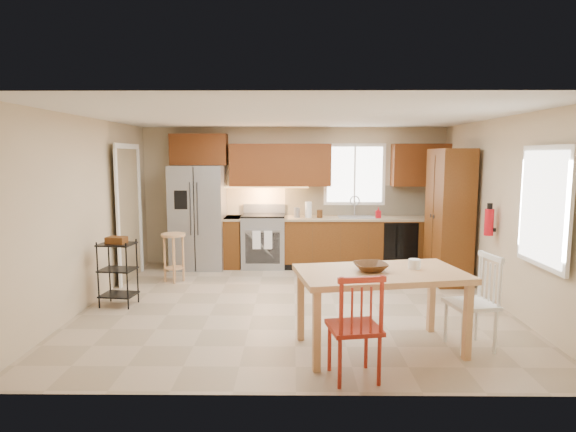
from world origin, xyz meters
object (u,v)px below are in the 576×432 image
Objects in this scene: fire_extinguisher at (489,222)px; bar_stool at (174,258)px; pantry at (449,216)px; chair_white at (471,302)px; table_bowl at (371,271)px; dining_table at (380,311)px; range_stove at (264,241)px; utility_cart at (118,273)px; soap_bottle at (378,213)px; table_jar at (414,266)px; refrigerator at (198,217)px; chair_red at (354,325)px.

fire_extinguisher is 0.47× the size of bar_stool.
pantry is 5.83× the size of fire_extinguisher.
chair_white is 2.90× the size of table_bowl.
dining_table is 0.43m from table_bowl.
range_stove is 0.94× the size of chair_white.
utility_cart is at bearing -165.00° from pantry.
soap_bottle is 1.31m from pantry.
bar_stool is at bearing 140.86° from table_jar.
refrigerator reaches higher than dining_table.
range_stove is 1.04× the size of utility_cart.
refrigerator is at bearing 34.42° from chair_white.
table_bowl reaches higher than dining_table.
soap_bottle is 3.58m from bar_stool.
dining_table is at bearing 0.00° from table_bowl.
soap_bottle is 0.56× the size of table_bowl.
bar_stool is at bearing 77.01° from utility_cart.
chair_red is 1.27× the size of bar_stool.
utility_cart is at bearing 134.05° from chair_red.
soap_bottle is at bearing -4.54° from chair_white.
chair_white is (3.52, -3.60, -0.42)m from refrigerator.
table_jar is (0.37, 0.10, 0.45)m from dining_table.
dining_table is at bearing 83.03° from chair_white.
chair_red is (-1.91, -3.37, -0.56)m from pantry.
utility_cart is (-4.18, 1.39, -0.05)m from chair_white.
table_bowl is (1.32, -3.71, 0.37)m from range_stove.
chair_white reaches higher than bar_stool.
range_stove is 1.71m from bar_stool.
table_bowl is 0.44× the size of bar_stool.
table_bowl is (-1.66, -2.72, -0.22)m from pantry.
table_jar reaches higher than bar_stool.
table_bowl is 0.48m from table_jar.
pantry is 2.14× the size of chair_white.
pantry is at bearing -18.29° from range_stove.
utility_cart is at bearing -106.57° from refrigerator.
dining_table is 0.74m from chair_red.
table_jar is (-1.39, -1.57, -0.24)m from fire_extinguisher.
table_bowl is at bearing -70.45° from range_stove.
utility_cart is (-3.59, 1.33, -0.42)m from table_jar.
pantry is 2.38× the size of utility_cart.
chair_red is 1.48m from chair_white.
chair_red reaches higher than table_bowl.
pantry reaches higher than refrigerator.
chair_white is at bearing -45.60° from refrigerator.
table_bowl is at bearing -55.93° from refrigerator.
pantry is 1.07m from fire_extinguisher.
pantry is at bearing -22.85° from chair_white.
range_stove reaches higher than dining_table.
soap_bottle is 0.09× the size of pantry.
bar_stool is at bearing 44.99° from chair_white.
table_bowl is (0.25, 0.65, 0.33)m from chair_red.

